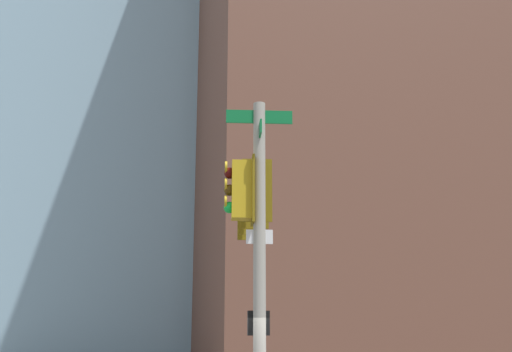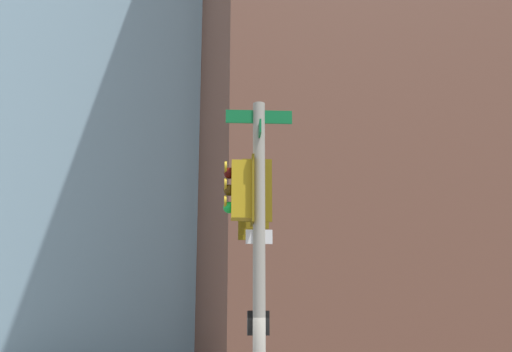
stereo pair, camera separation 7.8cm
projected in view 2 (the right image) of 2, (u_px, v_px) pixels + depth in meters
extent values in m
cylinder|color=#9E998C|center=(259.00, 280.00, 10.10)|extent=(0.21, 0.21, 6.20)
cylinder|color=#9E998C|center=(254.00, 176.00, 12.35)|extent=(0.56, 3.52, 0.12)
cylinder|color=#9E998C|center=(257.00, 185.00, 11.15)|extent=(0.21, 1.04, 0.75)
cube|color=#0F6B33|center=(259.00, 117.00, 10.80)|extent=(1.17, 0.18, 0.24)
cube|color=#0F6B33|center=(259.00, 133.00, 10.72)|extent=(0.14, 0.84, 0.24)
cube|color=white|center=(259.00, 237.00, 10.28)|extent=(0.45, 0.09, 0.24)
cube|color=gold|center=(256.00, 192.00, 11.25)|extent=(0.38, 0.38, 1.00)
cube|color=#775E0F|center=(257.00, 190.00, 11.07)|extent=(0.54, 0.11, 1.16)
sphere|color=#470A07|center=(256.00, 179.00, 11.52)|extent=(0.20, 0.20, 0.20)
cylinder|color=gold|center=(256.00, 175.00, 11.61)|extent=(0.23, 0.07, 0.23)
sphere|color=#F29E0C|center=(256.00, 195.00, 11.45)|extent=(0.20, 0.20, 0.20)
cylinder|color=gold|center=(256.00, 191.00, 11.53)|extent=(0.23, 0.07, 0.23)
sphere|color=#0A3819|center=(256.00, 211.00, 11.38)|extent=(0.20, 0.20, 0.20)
cylinder|color=gold|center=(256.00, 206.00, 11.46)|extent=(0.23, 0.07, 0.23)
cube|color=gold|center=(254.00, 201.00, 12.00)|extent=(0.38, 0.38, 1.00)
cube|color=#775E0F|center=(255.00, 199.00, 11.81)|extent=(0.54, 0.11, 1.16)
sphere|color=red|center=(254.00, 188.00, 12.27)|extent=(0.20, 0.20, 0.20)
cylinder|color=gold|center=(253.00, 185.00, 12.35)|extent=(0.23, 0.07, 0.23)
sphere|color=#4C330A|center=(254.00, 203.00, 12.19)|extent=(0.20, 0.20, 0.20)
cylinder|color=gold|center=(253.00, 199.00, 12.28)|extent=(0.23, 0.07, 0.23)
sphere|color=#0A3819|center=(254.00, 218.00, 12.12)|extent=(0.20, 0.20, 0.20)
cylinder|color=gold|center=(253.00, 214.00, 12.21)|extent=(0.23, 0.07, 0.23)
cube|color=gold|center=(252.00, 208.00, 12.74)|extent=(0.38, 0.38, 1.00)
cube|color=#775E0F|center=(253.00, 207.00, 12.56)|extent=(0.54, 0.11, 1.16)
sphere|color=#470A07|center=(252.00, 196.00, 13.01)|extent=(0.20, 0.20, 0.20)
cylinder|color=gold|center=(251.00, 193.00, 13.10)|extent=(0.23, 0.07, 0.23)
sphere|color=#4C330A|center=(252.00, 210.00, 12.94)|extent=(0.20, 0.20, 0.20)
cylinder|color=gold|center=(251.00, 207.00, 13.02)|extent=(0.23, 0.07, 0.23)
sphere|color=green|center=(252.00, 224.00, 12.87)|extent=(0.20, 0.20, 0.20)
cylinder|color=gold|center=(251.00, 221.00, 12.95)|extent=(0.23, 0.07, 0.23)
cube|color=gold|center=(250.00, 215.00, 13.48)|extent=(0.38, 0.38, 1.00)
cube|color=#775E0F|center=(251.00, 213.00, 13.30)|extent=(0.54, 0.11, 1.16)
sphere|color=#470A07|center=(250.00, 204.00, 13.76)|extent=(0.20, 0.20, 0.20)
cylinder|color=gold|center=(250.00, 200.00, 13.84)|extent=(0.23, 0.07, 0.23)
sphere|color=#F29E0C|center=(250.00, 217.00, 13.68)|extent=(0.20, 0.20, 0.20)
cylinder|color=gold|center=(250.00, 213.00, 13.77)|extent=(0.23, 0.07, 0.23)
sphere|color=#0A3819|center=(250.00, 230.00, 13.61)|extent=(0.20, 0.20, 0.20)
cylinder|color=gold|center=(250.00, 226.00, 13.69)|extent=(0.23, 0.07, 0.23)
cube|color=gold|center=(241.00, 190.00, 10.45)|extent=(0.38, 0.38, 1.00)
cube|color=#775E0F|center=(252.00, 191.00, 10.47)|extent=(0.11, 0.54, 1.16)
sphere|color=#470A07|center=(229.00, 173.00, 10.52)|extent=(0.20, 0.20, 0.20)
cylinder|color=gold|center=(226.00, 168.00, 10.53)|extent=(0.07, 0.23, 0.23)
sphere|color=#4C330A|center=(229.00, 190.00, 10.44)|extent=(0.20, 0.20, 0.20)
cylinder|color=gold|center=(226.00, 185.00, 10.46)|extent=(0.07, 0.23, 0.23)
sphere|color=green|center=(229.00, 208.00, 10.37)|extent=(0.20, 0.20, 0.20)
cylinder|color=gold|center=(225.00, 202.00, 10.39)|extent=(0.07, 0.23, 0.23)
cube|color=black|center=(258.00, 323.00, 10.18)|extent=(0.39, 0.30, 0.40)
cube|color=#EA5914|center=(258.00, 323.00, 10.31)|extent=(0.25, 0.05, 0.28)
cube|color=brown|center=(349.00, 15.00, 44.59)|extent=(20.20, 20.43, 49.07)
cube|color=brown|center=(488.00, 154.00, 54.01)|extent=(19.51, 19.97, 34.62)
cube|color=#8CB2C6|center=(144.00, 21.00, 60.71)|extent=(25.54, 22.27, 64.06)
cube|color=brown|center=(108.00, 156.00, 71.86)|extent=(17.39, 17.56, 44.15)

